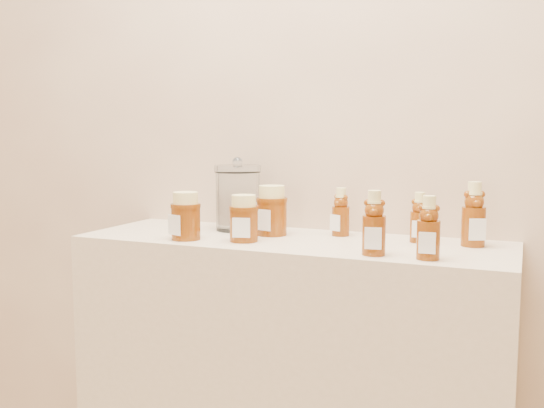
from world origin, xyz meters
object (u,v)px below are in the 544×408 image
at_px(display_table, 290,393).
at_px(bear_bottle_front_left, 374,219).
at_px(bear_bottle_back_left, 341,209).
at_px(glass_canister, 238,195).
at_px(honey_jar_left, 186,216).

relative_size(display_table, bear_bottle_front_left, 6.75).
bearing_deg(bear_bottle_back_left, bear_bottle_front_left, -35.74).
xyz_separation_m(bear_bottle_back_left, bear_bottle_front_left, (0.15, -0.24, 0.01)).
relative_size(bear_bottle_back_left, bear_bottle_front_left, 0.88).
height_order(bear_bottle_back_left, glass_canister, glass_canister).
bearing_deg(bear_bottle_front_left, honey_jar_left, 168.87).
relative_size(bear_bottle_front_left, honey_jar_left, 1.34).
relative_size(display_table, bear_bottle_back_left, 7.65).
relative_size(bear_bottle_back_left, glass_canister, 0.73).
height_order(honey_jar_left, glass_canister, glass_canister).
bearing_deg(honey_jar_left, glass_canister, 92.81).
bearing_deg(display_table, honey_jar_left, -156.11).
distance_m(display_table, honey_jar_left, 0.59).
height_order(display_table, glass_canister, glass_canister).
bearing_deg(honey_jar_left, display_table, 42.57).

